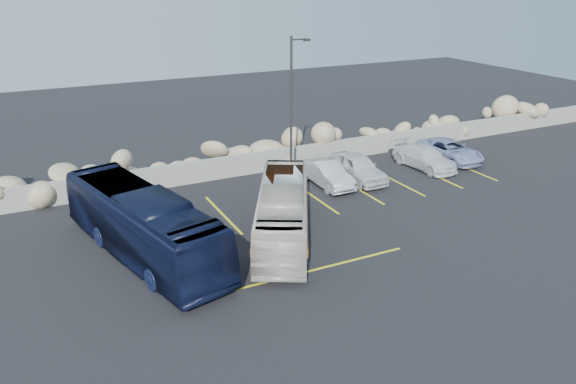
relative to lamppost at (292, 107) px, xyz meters
name	(u,v)px	position (x,y,z in m)	size (l,w,h in m)	color
ground	(342,266)	(-2.56, -9.50, -4.30)	(90.00, 90.00, 0.00)	black
seawall	(233,166)	(-2.56, 2.50, -3.70)	(60.00, 0.40, 1.20)	gray
riprap_pile	(225,149)	(-2.56, 3.70, -3.00)	(54.00, 2.80, 2.60)	#968662
parking_lines	(362,200)	(2.09, -3.93, -4.29)	(18.16, 9.36, 0.01)	yellow
lamppost	(292,107)	(0.00, 0.00, 0.00)	(1.14, 0.18, 8.00)	#322F2C
vintage_bus	(283,212)	(-3.53, -6.07, -3.07)	(2.06, 8.82, 2.46)	beige
tour_coach	(143,224)	(-9.42, -5.07, -2.86)	(2.42, 10.32, 2.88)	black
car_a	(358,167)	(3.53, -1.25, -3.55)	(1.76, 4.38, 1.49)	silver
car_b	(327,174)	(1.55, -1.26, -3.63)	(1.41, 4.04, 1.33)	#BCBDC1
car_c	(424,157)	(8.30, -1.26, -3.65)	(1.81, 4.45, 1.29)	silver
car_d	(450,151)	(10.66, -0.83, -3.66)	(2.11, 4.58, 1.27)	#8797C0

